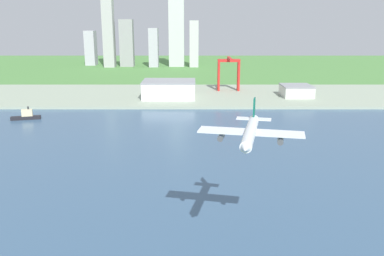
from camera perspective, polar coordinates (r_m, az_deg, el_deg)
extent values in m
plane|color=#4E8540|center=(254.18, -1.97, -2.95)|extent=(2400.00, 2400.00, 0.00)
cube|color=#385675|center=(197.78, -2.55, -8.14)|extent=(840.00, 360.00, 0.15)
cube|color=#94A38C|center=(438.87, -1.14, 4.67)|extent=(840.00, 140.00, 2.50)
cylinder|color=silver|center=(125.31, 8.26, -0.54)|extent=(10.42, 33.14, 3.43)
cone|color=silver|center=(108.10, 7.54, -2.96)|extent=(3.99, 4.38, 3.26)
cube|color=silver|center=(127.04, 8.30, -0.57)|extent=(33.55, 14.11, 0.50)
cube|color=#0C5947|center=(138.94, 8.77, 2.53)|extent=(1.34, 4.00, 8.23)
cube|color=silver|center=(139.60, 8.73, 1.29)|extent=(12.30, 6.08, 0.36)
cylinder|color=#4C4F54|center=(126.34, 12.39, -1.74)|extent=(2.83, 4.94, 1.89)
cylinder|color=#4C4F54|center=(127.49, 4.13, -1.28)|extent=(2.83, 4.94, 1.89)
cube|color=black|center=(357.42, -22.44, 1.34)|extent=(23.62, 10.52, 2.83)
cube|color=beige|center=(356.39, -22.30, 2.02)|extent=(9.08, 5.96, 5.64)
cylinder|color=black|center=(355.47, -22.17, 2.65)|extent=(1.12, 1.12, 2.26)
cube|color=red|center=(457.14, 3.81, 7.26)|extent=(2.20, 2.20, 32.53)
cube|color=red|center=(459.17, 6.64, 7.23)|extent=(2.20, 2.20, 32.53)
cube|color=red|center=(465.06, 3.75, 7.38)|extent=(2.20, 2.20, 32.53)
cube|color=red|center=(467.06, 6.53, 7.35)|extent=(2.20, 2.20, 32.53)
cube|color=red|center=(460.11, 5.23, 9.49)|extent=(24.90, 10.00, 2.80)
cube|color=red|center=(450.84, 5.35, 9.74)|extent=(2.60, 36.43, 2.60)
cube|color=white|center=(416.93, -3.25, 5.44)|extent=(52.77, 41.28, 16.38)
cube|color=gray|center=(415.64, -3.27, 6.64)|extent=(53.83, 42.11, 1.20)
cube|color=silver|center=(437.70, 14.54, 5.05)|extent=(30.09, 33.59, 10.58)
cube|color=gray|center=(436.82, 14.59, 5.81)|extent=(30.69, 34.26, 1.20)
cube|color=#AFACBB|center=(800.76, -14.12, 10.91)|extent=(18.62, 25.82, 63.89)
cube|color=#A6A5A7|center=(755.19, -11.78, 14.47)|extent=(18.90, 21.86, 159.13)
cube|color=gray|center=(761.08, -9.22, 11.76)|extent=(24.51, 19.54, 84.29)
cube|color=#ABA9B6|center=(749.25, -5.44, 11.25)|extent=(16.35, 26.02, 68.97)
cube|color=#B7BDBC|center=(750.48, -2.23, 14.75)|extent=(27.59, 16.95, 158.98)
cube|color=#BABDBC|center=(746.10, 0.28, 11.81)|extent=(15.92, 25.63, 82.13)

